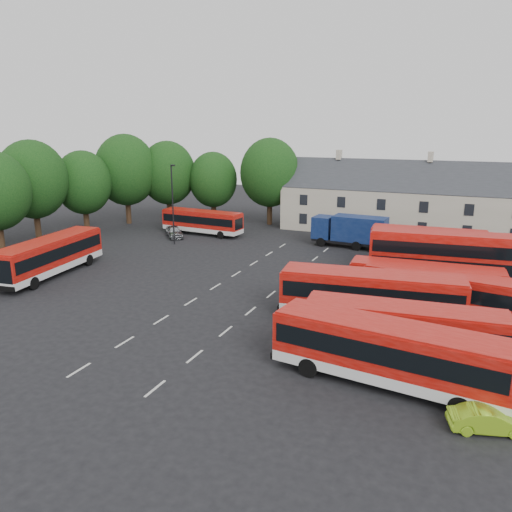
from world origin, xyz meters
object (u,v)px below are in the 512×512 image
(bus_row_a, at_px, (388,349))
(silver_car, at_px, (174,232))
(lime_car, at_px, (488,420))
(lamppost, at_px, (173,202))
(bus_west, at_px, (50,254))
(bus_dd_south, at_px, (441,256))
(box_truck, at_px, (350,230))

(bus_row_a, xyz_separation_m, silver_car, (-29.22, 25.84, -1.32))
(lime_car, distance_m, lamppost, 40.83)
(bus_row_a, distance_m, lamppost, 35.52)
(bus_row_a, xyz_separation_m, bus_west, (-30.69, 7.95, 0.00))
(bus_dd_south, bearing_deg, lime_car, -86.29)
(bus_row_a, distance_m, bus_west, 31.71)
(bus_dd_south, height_order, box_truck, bus_dd_south)
(lamppost, bearing_deg, box_truck, 19.32)
(lime_car, bearing_deg, silver_car, 33.63)
(bus_dd_south, bearing_deg, bus_west, -167.97)
(box_truck, height_order, lime_car, box_truck)
(box_truck, bearing_deg, silver_car, -166.93)
(lamppost, bearing_deg, lime_car, -38.04)
(bus_west, bearing_deg, box_truck, -53.11)
(bus_west, distance_m, lamppost, 15.40)
(silver_car, bearing_deg, bus_dd_south, -56.55)
(bus_dd_south, height_order, lime_car, bus_dd_south)
(bus_west, height_order, lime_car, bus_west)
(lime_car, bearing_deg, bus_row_a, 47.31)
(bus_dd_south, xyz_separation_m, lamppost, (-28.52, 4.43, 2.11))
(bus_dd_south, distance_m, bus_west, 33.65)
(bus_dd_south, relative_size, bus_west, 0.95)
(bus_dd_south, xyz_separation_m, bus_west, (-32.03, -10.31, -0.63))
(bus_west, distance_m, box_truck, 30.60)
(bus_row_a, bearing_deg, silver_car, 145.48)
(lime_car, bearing_deg, bus_west, 57.10)
(box_truck, bearing_deg, lamppost, -156.88)
(bus_dd_south, xyz_separation_m, box_truck, (-10.00, 10.93, -0.67))
(lime_car, relative_size, lamppost, 0.38)
(box_truck, xyz_separation_m, lamppost, (-18.53, -6.49, 2.79))
(bus_dd_south, height_order, silver_car, bus_dd_south)
(silver_car, bearing_deg, lime_car, -82.26)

